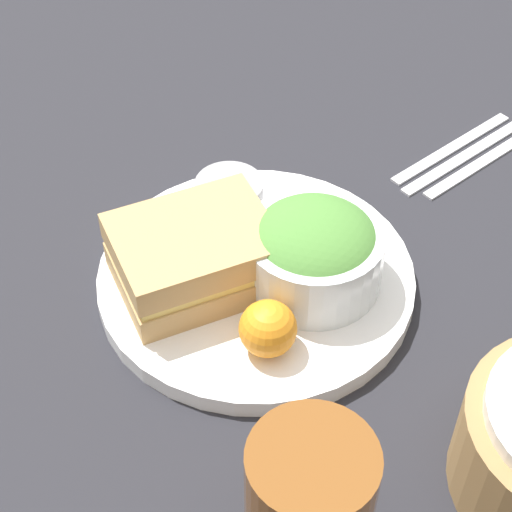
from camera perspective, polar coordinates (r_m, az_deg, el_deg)
The scene contains 9 objects.
ground_plane at distance 0.77m, azimuth 0.00°, elevation -1.97°, with size 4.00×4.00×0.00m, color #232328.
plate at distance 0.76m, azimuth 0.00°, elevation -1.52°, with size 0.28×0.28×0.02m, color white.
sandwich at distance 0.73m, azimuth -4.12°, elevation 0.03°, with size 0.15×0.13×0.06m.
salad_bowl at distance 0.72m, azimuth 3.89°, elevation 0.38°, with size 0.12×0.12×0.07m.
dressing_cup at distance 0.80m, azimuth -1.79°, elevation 3.88°, with size 0.06×0.06×0.04m, color #99999E.
orange_wedge at distance 0.68m, azimuth 0.80°, elevation -4.86°, with size 0.05×0.05×0.05m, color orange.
fork at distance 0.93m, azimuth 12.94°, elevation 7.10°, with size 0.17×0.01×0.01m, color silver.
knife at distance 0.92m, azimuth 13.78°, elevation 6.54°, with size 0.18×0.01×0.01m, color silver.
spoon at distance 0.92m, azimuth 14.63°, elevation 5.97°, with size 0.16×0.01×0.01m, color silver.
Camera 1 is at (0.32, 0.41, 0.57)m, focal length 60.00 mm.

